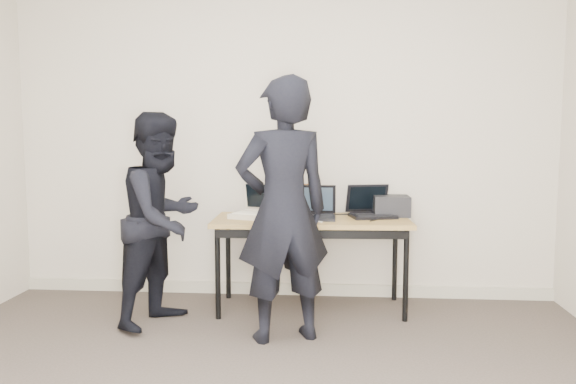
# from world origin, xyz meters

# --- Properties ---
(room) EXTENTS (4.60, 4.60, 2.80)m
(room) POSITION_xyz_m (0.00, 0.00, 1.35)
(room) COLOR #443B34
(room) RESTS_ON ground
(desk) EXTENTS (1.52, 0.71, 0.72)m
(desk) POSITION_xyz_m (0.26, 1.85, 0.66)
(desk) COLOR olive
(desk) RESTS_ON ground
(laptop_beige) EXTENTS (0.42, 0.41, 0.27)m
(laptop_beige) POSITION_xyz_m (-0.17, 1.89, 0.77)
(laptop_beige) COLOR beige
(laptop_beige) RESTS_ON desk
(laptop_center) EXTENTS (0.33, 0.31, 0.25)m
(laptop_center) POSITION_xyz_m (0.29, 1.87, 0.78)
(laptop_center) COLOR black
(laptop_center) RESTS_ON desk
(laptop_right) EXTENTS (0.41, 0.40, 0.25)m
(laptop_right) POSITION_xyz_m (0.72, 1.99, 0.78)
(laptop_right) COLOR black
(laptop_right) RESTS_ON desk
(leather_satchel) EXTENTS (0.38, 0.22, 0.25)m
(leather_satchel) POSITION_xyz_m (0.08, 2.08, 0.85)
(leather_satchel) COLOR brown
(leather_satchel) RESTS_ON desk
(tissue) EXTENTS (0.14, 0.11, 0.08)m
(tissue) POSITION_xyz_m (0.11, 2.08, 1.00)
(tissue) COLOR white
(tissue) RESTS_ON leather_satchel
(equipment_box) EXTENTS (0.28, 0.24, 0.16)m
(equipment_box) POSITION_xyz_m (0.89, 2.04, 0.80)
(equipment_box) COLOR black
(equipment_box) RESTS_ON desk
(power_brick) EXTENTS (0.09, 0.06, 0.03)m
(power_brick) POSITION_xyz_m (0.04, 1.68, 0.74)
(power_brick) COLOR black
(power_brick) RESTS_ON desk
(cables) EXTENTS (0.97, 0.41, 0.01)m
(cables) POSITION_xyz_m (0.38, 1.85, 0.72)
(cables) COLOR black
(cables) RESTS_ON desk
(person_typist) EXTENTS (0.75, 0.63, 1.74)m
(person_typist) POSITION_xyz_m (0.10, 1.20, 0.87)
(person_typist) COLOR black
(person_typist) RESTS_ON ground
(person_observer) EXTENTS (0.82, 0.91, 1.52)m
(person_observer) POSITION_xyz_m (-0.80, 1.47, 0.76)
(person_observer) COLOR black
(person_observer) RESTS_ON ground
(baseboard) EXTENTS (4.50, 0.03, 0.10)m
(baseboard) POSITION_xyz_m (0.00, 2.23, 0.05)
(baseboard) COLOR #B2AB93
(baseboard) RESTS_ON ground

